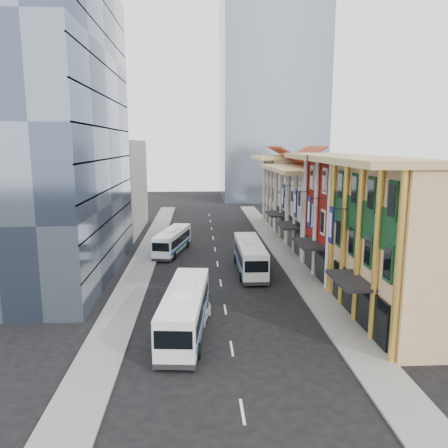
{
  "coord_description": "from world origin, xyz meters",
  "views": [
    {
      "loc": [
        -2.15,
        -26.07,
        13.42
      ],
      "look_at": [
        0.57,
        19.1,
        5.14
      ],
      "focal_mm": 35.0,
      "sensor_mm": 36.0,
      "label": 1
    }
  ],
  "objects": [
    {
      "name": "bus_left_near",
      "position": [
        -3.15,
        3.54,
        1.82
      ],
      "size": [
        3.71,
        11.53,
        3.63
      ],
      "primitive_type": null,
      "rotation": [
        0.0,
        0.0,
        -0.09
      ],
      "color": "white",
      "rests_on": "ground"
    },
    {
      "name": "bus_right",
      "position": [
        3.32,
        18.76,
        1.78
      ],
      "size": [
        2.66,
        11.11,
        3.56
      ],
      "primitive_type": null,
      "rotation": [
        0.0,
        0.0,
        -0.01
      ],
      "color": "silver",
      "rests_on": "ground"
    },
    {
      "name": "office_block_far",
      "position": [
        -16.0,
        42.0,
        7.0
      ],
      "size": [
        10.0,
        18.0,
        14.0
      ],
      "primitive_type": "cube",
      "color": "gray",
      "rests_on": "ground"
    },
    {
      "name": "sedan_left",
      "position": [
        -2.19,
        5.86,
        0.63
      ],
      "size": [
        2.26,
        3.94,
        1.26
      ],
      "primitive_type": "imported",
      "rotation": [
        0.0,
        0.0,
        -0.22
      ],
      "color": "white",
      "rests_on": "ground"
    },
    {
      "name": "shophouse_cream_near",
      "position": [
        14.0,
        26.5,
        5.0
      ],
      "size": [
        8.0,
        9.0,
        10.0
      ],
      "primitive_type": "cube",
      "color": "beige",
      "rests_on": "ground"
    },
    {
      "name": "shophouse_cream_mid",
      "position": [
        14.0,
        35.5,
        5.0
      ],
      "size": [
        8.0,
        9.0,
        10.0
      ],
      "primitive_type": "cube",
      "color": "beige",
      "rests_on": "ground"
    },
    {
      "name": "sidewalk_left",
      "position": [
        -8.5,
        22.0,
        0.07
      ],
      "size": [
        3.0,
        90.0,
        0.15
      ],
      "primitive_type": "cube",
      "color": "slate",
      "rests_on": "ground"
    },
    {
      "name": "office_tower",
      "position": [
        -17.0,
        19.0,
        15.0
      ],
      "size": [
        12.0,
        26.0,
        30.0
      ],
      "primitive_type": "cube",
      "color": "#3C485F",
      "rests_on": "ground"
    },
    {
      "name": "shophouse_red",
      "position": [
        14.0,
        17.0,
        6.0
      ],
      "size": [
        8.0,
        10.0,
        12.0
      ],
      "primitive_type": "cube",
      "color": "maroon",
      "rests_on": "ground"
    },
    {
      "name": "shophouse_cream_far",
      "position": [
        14.0,
        46.0,
        5.5
      ],
      "size": [
        8.0,
        12.0,
        11.0
      ],
      "primitive_type": "cube",
      "color": "beige",
      "rests_on": "ground"
    },
    {
      "name": "sidewalk_right",
      "position": [
        8.5,
        22.0,
        0.07
      ],
      "size": [
        3.0,
        90.0,
        0.15
      ],
      "primitive_type": "cube",
      "color": "slate",
      "rests_on": "ground"
    },
    {
      "name": "ground",
      "position": [
        0.0,
        0.0,
        0.0
      ],
      "size": [
        200.0,
        200.0,
        0.0
      ],
      "primitive_type": "plane",
      "color": "black",
      "rests_on": "ground"
    },
    {
      "name": "bus_left_far",
      "position": [
        -5.36,
        27.47,
        1.6
      ],
      "size": [
        4.49,
        10.23,
        3.19
      ],
      "primitive_type": null,
      "rotation": [
        0.0,
        0.0,
        -0.22
      ],
      "color": "white",
      "rests_on": "ground"
    },
    {
      "name": "shophouse_tan",
      "position": [
        14.0,
        5.0,
        6.0
      ],
      "size": [
        8.0,
        14.0,
        12.0
      ],
      "primitive_type": "cube",
      "color": "#D6AF7B",
      "rests_on": "ground"
    }
  ]
}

